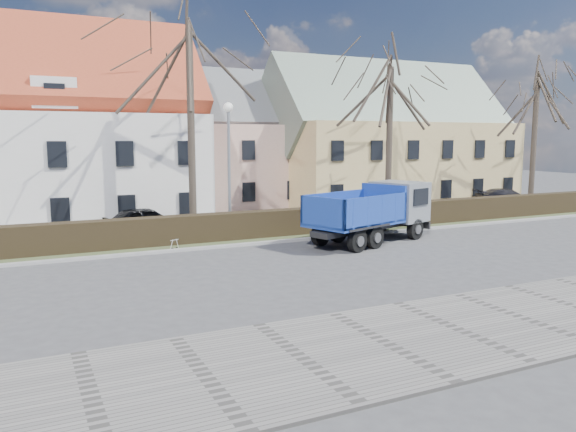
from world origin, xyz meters
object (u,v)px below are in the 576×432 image
streetlight (229,170)px  cart_frame (171,245)px  parked_car_a (146,221)px  parked_car_b (507,198)px  dump_truck (367,213)px

streetlight → cart_frame: bearing=-147.9°
cart_frame → parked_car_a: (-0.13, 4.80, 0.44)m
streetlight → parked_car_b: size_ratio=1.47×
dump_truck → parked_car_a: (-8.89, 6.85, -0.71)m
parked_car_a → streetlight: bearing=-136.2°
parked_car_b → streetlight: bearing=115.4°
streetlight → parked_car_a: bearing=144.2°
cart_frame → parked_car_a: 4.82m
cart_frame → dump_truck: bearing=-13.2°
dump_truck → cart_frame: 9.07m
dump_truck → streetlight: (-5.27, 4.24, 1.92)m
parked_car_a → parked_car_b: size_ratio=0.93×
streetlight → parked_car_b: streetlight is taller
cart_frame → parked_car_b: parked_car_b is taller
parked_car_a → parked_car_b: 25.70m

